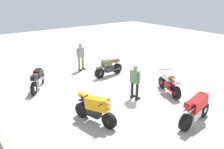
# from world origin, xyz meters

# --- Properties ---
(ground_plane) EXTENTS (40.00, 40.00, 0.00)m
(ground_plane) POSITION_xyz_m (0.00, 0.00, 0.00)
(ground_plane) COLOR #B7B2A8
(motorcycle_black_cruiser) EXTENTS (1.76, 1.32, 1.09)m
(motorcycle_black_cruiser) POSITION_xyz_m (2.55, 2.10, 0.52)
(motorcycle_black_cruiser) COLOR black
(motorcycle_black_cruiser) RESTS_ON ground
(motorcycle_cream_vintage) EXTENTS (1.87, 0.98, 1.07)m
(motorcycle_cream_vintage) POSITION_xyz_m (-1.75, -2.75, 0.49)
(motorcycle_cream_vintage) COLOR black
(motorcycle_cream_vintage) RESTS_ON ground
(motorcycle_orange_sportbike) EXTENTS (1.94, 0.81, 1.14)m
(motorcycle_orange_sportbike) POSITION_xyz_m (-1.83, 1.53, 0.59)
(motorcycle_orange_sportbike) COLOR black
(motorcycle_orange_sportbike) RESTS_ON ground
(motorcycle_olive_vintage) EXTENTS (0.70, 1.96, 1.07)m
(motorcycle_olive_vintage) POSITION_xyz_m (1.99, -1.91, 0.49)
(motorcycle_olive_vintage) COLOR black
(motorcycle_olive_vintage) RESTS_ON ground
(motorcycle_red_sportbike) EXTENTS (0.70, 1.96, 1.14)m
(motorcycle_red_sportbike) POSITION_xyz_m (-4.10, -1.42, 0.59)
(motorcycle_red_sportbike) COLOR black
(motorcycle_red_sportbike) RESTS_ON ground
(person_in_gray_shirt) EXTENTS (0.42, 0.64, 1.67)m
(person_in_gray_shirt) POSITION_xyz_m (3.89, -1.16, 0.95)
(person_in_gray_shirt) COLOR gray
(person_in_gray_shirt) RESTS_ON ground
(person_in_green_shirt) EXTENTS (0.63, 0.32, 1.62)m
(person_in_green_shirt) POSITION_xyz_m (-1.20, -1.01, 0.91)
(person_in_green_shirt) COLOR #262628
(person_in_green_shirt) RESTS_ON ground
(traffic_cone) EXTENTS (0.36, 0.36, 0.53)m
(traffic_cone) POSITION_xyz_m (3.37, -2.67, 0.26)
(traffic_cone) COLOR black
(traffic_cone) RESTS_ON ground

